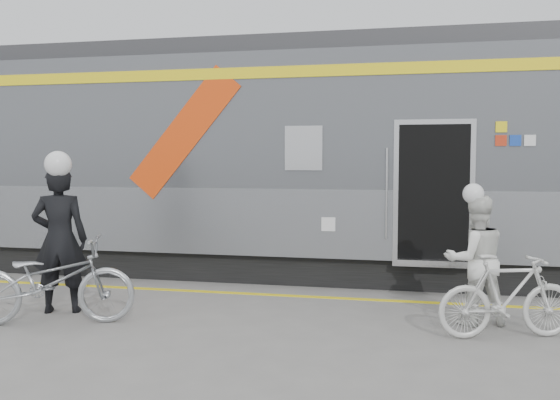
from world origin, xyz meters
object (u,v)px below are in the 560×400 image
(bicycle_left, at_px, (50,281))
(woman, at_px, (475,260))
(bicycle_right, at_px, (507,296))
(man, at_px, (60,239))

(bicycle_left, xyz_separation_m, woman, (5.23, 1.11, 0.27))
(bicycle_right, bearing_deg, woman, 11.90)
(man, relative_size, bicycle_left, 0.95)
(man, distance_m, woman, 5.46)
(woman, relative_size, bicycle_right, 0.99)
(bicycle_left, xyz_separation_m, bicycle_right, (5.53, 0.56, -0.06))
(man, height_order, bicycle_left, man)
(woman, bearing_deg, bicycle_right, 101.90)
(bicycle_right, bearing_deg, bicycle_left, 79.11)
(bicycle_right, bearing_deg, man, 73.43)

